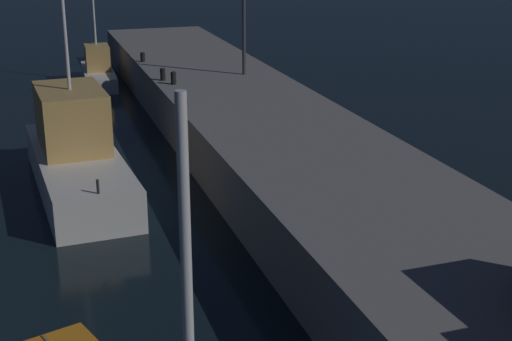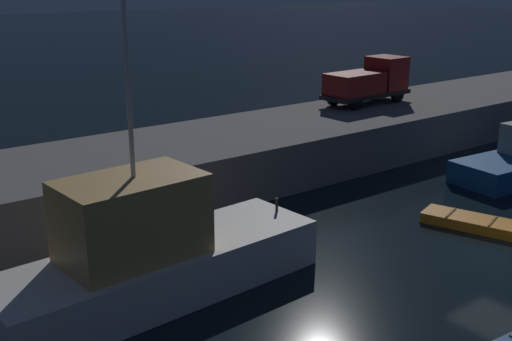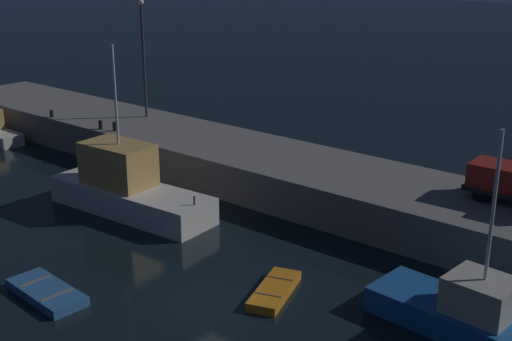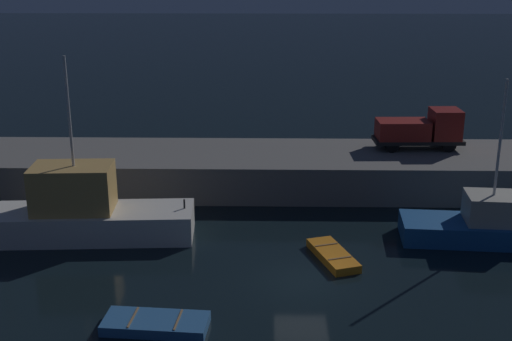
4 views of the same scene
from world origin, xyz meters
name	(u,v)px [view 2 (image 2 of 4)]	position (x,y,z in m)	size (l,w,h in m)	color
ground_plane	(501,258)	(0.00, 0.00, 0.00)	(320.00, 320.00, 0.00)	black
pier_quay	(269,149)	(0.00, 13.21, 1.16)	(79.33, 7.14, 2.33)	slate
fishing_trawler_red	(152,254)	(-11.14, 4.89, 1.45)	(10.71, 3.75, 9.63)	silver
rowboat_white_mid	(471,222)	(1.64, 2.40, 0.21)	(2.46, 3.95, 0.45)	orange
utility_truck	(369,82)	(8.37, 14.36, 3.61)	(5.77, 2.16, 2.62)	black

